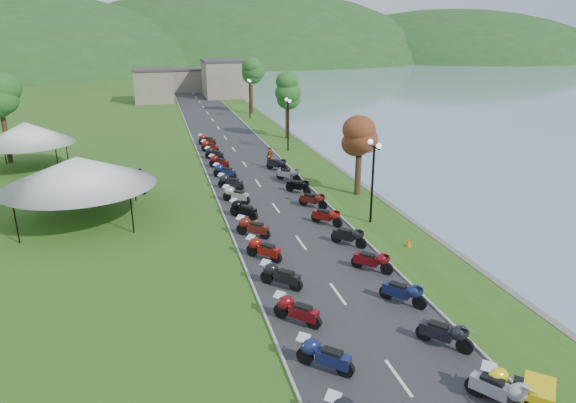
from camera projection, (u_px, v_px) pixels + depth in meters
road at (234, 150)px, 50.39m from camera, size 7.00×120.00×0.02m
hills_backdrop at (169, 60)px, 197.15m from camera, size 360.00×120.00×76.00m
far_building at (182, 81)px, 90.39m from camera, size 18.00×16.00×5.00m
yellow_trike at (516, 388)px, 16.09m from camera, size 2.77×2.71×1.09m
moto_row_left at (244, 210)px, 31.89m from camera, size 2.60×46.04×1.10m
moto_row_right at (337, 226)px, 29.35m from camera, size 2.60×31.65×1.10m
vendor_tent_main at (80, 189)px, 31.25m from camera, size 6.09×6.09×4.00m
vendor_tent_side at (28, 146)px, 42.72m from camera, size 5.06×5.06×4.00m
tree_lakeside at (359, 151)px, 35.72m from camera, size 2.28×2.28×6.34m
pedestrian_a at (120, 191)px, 37.40m from camera, size 0.80×0.79×1.79m
pedestrian_b at (100, 205)px, 34.42m from camera, size 0.93×0.53×1.90m
pedestrian_c at (90, 204)px, 34.62m from camera, size 1.07×1.26×1.84m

